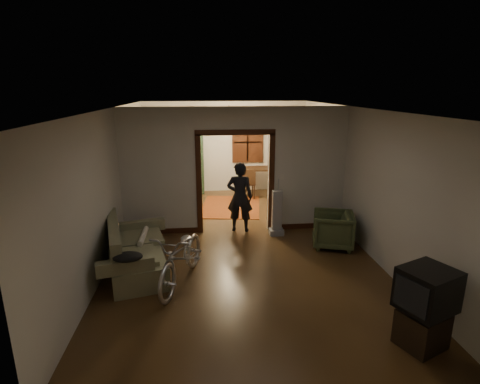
{
  "coord_description": "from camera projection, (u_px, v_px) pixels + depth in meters",
  "views": [
    {
      "loc": [
        -0.72,
        -7.36,
        3.17
      ],
      "look_at": [
        0.0,
        -0.3,
        1.2
      ],
      "focal_mm": 28.0,
      "sensor_mm": 36.0,
      "label": 1
    }
  ],
  "objects": [
    {
      "name": "floor",
      "position": [
        239.0,
        242.0,
        7.97
      ],
      "size": [
        5.0,
        8.5,
        0.01
      ],
      "primitive_type": "cube",
      "color": "#332010",
      "rests_on": "ground"
    },
    {
      "name": "ceiling",
      "position": [
        238.0,
        108.0,
        7.22
      ],
      "size": [
        5.0,
        8.5,
        0.01
      ],
      "primitive_type": "cube",
      "color": "white",
      "rests_on": "floor"
    },
    {
      "name": "wall_back",
      "position": [
        225.0,
        147.0,
        11.67
      ],
      "size": [
        5.0,
        0.02,
        2.8
      ],
      "primitive_type": "cube",
      "color": "beige",
      "rests_on": "floor"
    },
    {
      "name": "wall_left",
      "position": [
        112.0,
        182.0,
        7.35
      ],
      "size": [
        0.02,
        8.5,
        2.8
      ],
      "primitive_type": "cube",
      "color": "beige",
      "rests_on": "floor"
    },
    {
      "name": "wall_right",
      "position": [
        357.0,
        176.0,
        7.84
      ],
      "size": [
        0.02,
        8.5,
        2.8
      ],
      "primitive_type": "cube",
      "color": "beige",
      "rests_on": "floor"
    },
    {
      "name": "partition_wall",
      "position": [
        235.0,
        171.0,
        8.31
      ],
      "size": [
        5.0,
        0.14,
        2.8
      ],
      "primitive_type": "cube",
      "color": "beige",
      "rests_on": "floor"
    },
    {
      "name": "door_casing",
      "position": [
        235.0,
        184.0,
        8.39
      ],
      "size": [
        1.74,
        0.2,
        2.32
      ],
      "primitive_type": "cube",
      "color": "#33170B",
      "rests_on": "floor"
    },
    {
      "name": "far_window",
      "position": [
        248.0,
        142.0,
        11.66
      ],
      "size": [
        0.98,
        0.06,
        1.28
      ],
      "primitive_type": "cube",
      "color": "black",
      "rests_on": "wall_back"
    },
    {
      "name": "chandelier",
      "position": [
        229.0,
        121.0,
        9.74
      ],
      "size": [
        0.24,
        0.24,
        0.24
      ],
      "primitive_type": "sphere",
      "color": "#FFE0A5",
      "rests_on": "ceiling"
    },
    {
      "name": "light_switch",
      "position": [
        282.0,
        177.0,
        8.39
      ],
      "size": [
        0.08,
        0.01,
        0.12
      ],
      "primitive_type": "cube",
      "color": "silver",
      "rests_on": "partition_wall"
    },
    {
      "name": "sofa",
      "position": [
        135.0,
        247.0,
        6.65
      ],
      "size": [
        1.33,
        2.1,
        0.89
      ],
      "primitive_type": "cube",
      "rotation": [
        0.0,
        0.0,
        0.25
      ],
      "color": "#5B5D3E",
      "rests_on": "floor"
    },
    {
      "name": "rolled_paper",
      "position": [
        143.0,
        236.0,
        6.93
      ],
      "size": [
        0.1,
        0.8,
        0.1
      ],
      "primitive_type": "cylinder",
      "rotation": [
        1.57,
        0.0,
        0.0
      ],
      "color": "beige",
      "rests_on": "sofa"
    },
    {
      "name": "jacket",
      "position": [
        128.0,
        257.0,
        5.72
      ],
      "size": [
        0.45,
        0.34,
        0.13
      ],
      "primitive_type": "ellipsoid",
      "color": "black",
      "rests_on": "sofa"
    },
    {
      "name": "bicycle",
      "position": [
        182.0,
        256.0,
        6.2
      ],
      "size": [
        1.17,
        1.95,
        0.97
      ],
      "primitive_type": "imported",
      "rotation": [
        0.0,
        0.0,
        -0.31
      ],
      "color": "silver",
      "rests_on": "floor"
    },
    {
      "name": "armchair",
      "position": [
        333.0,
        230.0,
        7.69
      ],
      "size": [
        0.99,
        0.98,
        0.73
      ],
      "primitive_type": "imported",
      "rotation": [
        0.0,
        0.0,
        -1.86
      ],
      "color": "#3C4728",
      "rests_on": "floor"
    },
    {
      "name": "tv_stand",
      "position": [
        422.0,
        329.0,
        4.72
      ],
      "size": [
        0.66,
        0.64,
        0.47
      ],
      "primitive_type": "cube",
      "rotation": [
        0.0,
        0.0,
        0.41
      ],
      "color": "black",
      "rests_on": "floor"
    },
    {
      "name": "crt_tv",
      "position": [
        428.0,
        290.0,
        4.57
      ],
      "size": [
        0.78,
        0.75,
        0.53
      ],
      "primitive_type": "cube",
      "rotation": [
        0.0,
        0.0,
        0.41
      ],
      "color": "black",
      "rests_on": "tv_stand"
    },
    {
      "name": "vacuum",
      "position": [
        277.0,
        213.0,
        8.27
      ],
      "size": [
        0.33,
        0.27,
        1.02
      ],
      "primitive_type": "cube",
      "rotation": [
        0.0,
        0.0,
        -0.07
      ],
      "color": "gray",
      "rests_on": "floor"
    },
    {
      "name": "person",
      "position": [
        240.0,
        197.0,
        8.44
      ],
      "size": [
        0.65,
        0.5,
        1.6
      ],
      "primitive_type": "imported",
      "rotation": [
        0.0,
        0.0,
        2.92
      ],
      "color": "black",
      "rests_on": "floor"
    },
    {
      "name": "oriental_rug",
      "position": [
        231.0,
        207.0,
        10.36
      ],
      "size": [
        1.86,
        2.28,
        0.02
      ],
      "primitive_type": "cube",
      "rotation": [
        0.0,
        0.0,
        -0.15
      ],
      "color": "#64260F",
      "rests_on": "floor"
    },
    {
      "name": "locker",
      "position": [
        186.0,
        164.0,
        11.4
      ],
      "size": [
        1.07,
        0.79,
        1.91
      ],
      "primitive_type": "cube",
      "rotation": [
        0.0,
        0.0,
        0.31
      ],
      "color": "#1E3320",
      "rests_on": "floor"
    },
    {
      "name": "globe",
      "position": [
        185.0,
        131.0,
        11.14
      ],
      "size": [
        0.25,
        0.25,
        0.25
      ],
      "primitive_type": "sphere",
      "color": "#1E5972",
      "rests_on": "locker"
    },
    {
      "name": "desk",
      "position": [
        264.0,
        181.0,
        11.49
      ],
      "size": [
        1.12,
        0.64,
        0.83
      ],
      "primitive_type": "cube",
      "rotation": [
        0.0,
        0.0,
        0.01
      ],
      "color": "black",
      "rests_on": "floor"
    },
    {
      "name": "desk_chair",
      "position": [
        248.0,
        183.0,
        11.07
      ],
      "size": [
        0.48,
        0.48,
        0.92
      ],
      "primitive_type": "cube",
      "rotation": [
        0.0,
        0.0,
        -0.19
      ],
      "color": "black",
      "rests_on": "floor"
    }
  ]
}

